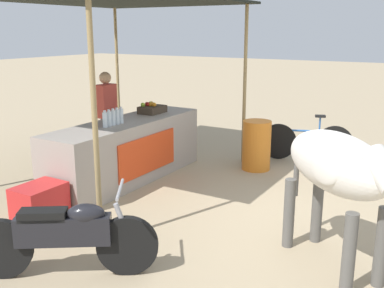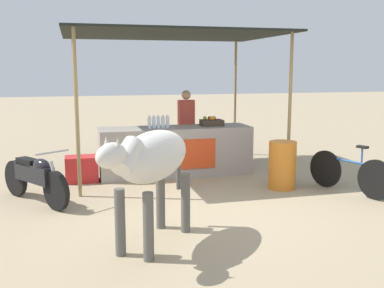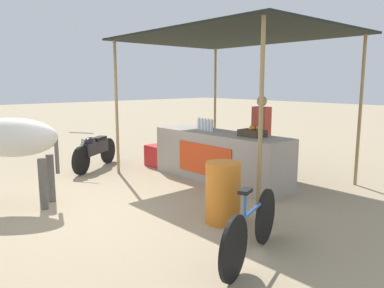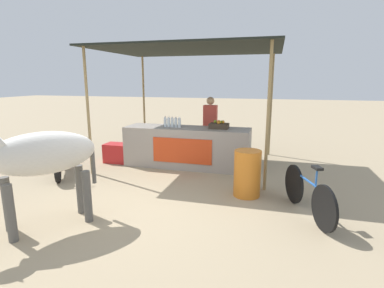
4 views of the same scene
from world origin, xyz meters
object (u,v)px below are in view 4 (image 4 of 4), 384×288
(fruit_crate, at_px, (219,125))
(water_barrel, at_px, (247,173))
(stall_counter, at_px, (187,147))
(cow, at_px, (39,157))
(motorcycle_parked, at_px, (59,155))
(bicycle_leaning, at_px, (308,194))
(vendor_behind_counter, at_px, (210,128))
(cooler_box, at_px, (117,153))

(fruit_crate, xyz_separation_m, water_barrel, (0.82, -1.59, -0.61))
(stall_counter, height_order, cow, cow)
(cow, distance_m, motorcycle_parked, 2.70)
(stall_counter, xyz_separation_m, motorcycle_parked, (-2.57, -1.33, -0.05))
(motorcycle_parked, bearing_deg, bicycle_leaning, -8.43)
(motorcycle_parked, xyz_separation_m, bicycle_leaning, (5.13, -0.76, -0.08))
(stall_counter, height_order, vendor_behind_counter, vendor_behind_counter)
(vendor_behind_counter, distance_m, bicycle_leaning, 3.61)
(cooler_box, height_order, cow, cow)
(stall_counter, relative_size, bicycle_leaning, 1.91)
(motorcycle_parked, bearing_deg, stall_counter, 27.42)
(cooler_box, bearing_deg, fruit_crate, 3.50)
(cooler_box, distance_m, water_barrel, 3.71)
(fruit_crate, distance_m, water_barrel, 1.89)
(fruit_crate, relative_size, cow, 0.27)
(vendor_behind_counter, distance_m, cooler_box, 2.48)
(vendor_behind_counter, xyz_separation_m, cooler_box, (-2.24, -0.85, -0.61))
(stall_counter, xyz_separation_m, vendor_behind_counter, (0.41, 0.75, 0.37))
(fruit_crate, distance_m, cow, 4.01)
(fruit_crate, bearing_deg, motorcycle_parked, -157.30)
(stall_counter, height_order, fruit_crate, fruit_crate)
(cow, bearing_deg, water_barrel, 36.51)
(cooler_box, bearing_deg, cow, -77.51)
(motorcycle_parked, height_order, bicycle_leaning, motorcycle_parked)
(vendor_behind_counter, xyz_separation_m, motorcycle_parked, (-2.98, -2.09, -0.42))
(fruit_crate, relative_size, bicycle_leaning, 0.28)
(cooler_box, bearing_deg, vendor_behind_counter, 20.74)
(fruit_crate, distance_m, motorcycle_parked, 3.67)
(stall_counter, relative_size, cooler_box, 5.00)
(stall_counter, distance_m, vendor_behind_counter, 0.93)
(fruit_crate, distance_m, vendor_behind_counter, 0.80)
(water_barrel, height_order, cow, cow)
(stall_counter, relative_size, vendor_behind_counter, 1.82)
(fruit_crate, bearing_deg, bicycle_leaning, -50.18)
(water_barrel, height_order, motorcycle_parked, motorcycle_parked)
(vendor_behind_counter, bearing_deg, fruit_crate, -62.54)
(stall_counter, distance_m, fruit_crate, 0.95)
(vendor_behind_counter, relative_size, water_barrel, 1.95)
(fruit_crate, distance_m, cooler_box, 2.73)
(cow, bearing_deg, bicycle_leaning, 21.09)
(cooler_box, height_order, water_barrel, water_barrel)
(fruit_crate, height_order, bicycle_leaning, fruit_crate)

